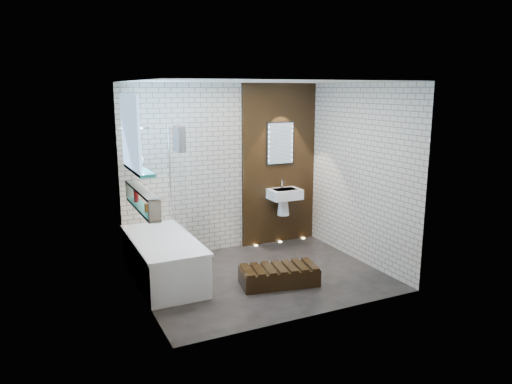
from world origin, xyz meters
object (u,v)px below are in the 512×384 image
bath_screen (177,179)px  led_mirror (280,143)px  washbasin (284,198)px  bathtub (163,259)px  walnut_step (279,276)px

bath_screen → led_mirror: 1.89m
bath_screen → washbasin: 1.89m
bathtub → washbasin: bearing=16.0°
washbasin → bathtub: bearing=-164.0°
bath_screen → walnut_step: bearing=-52.2°
bath_screen → walnut_step: bath_screen is taller
bathtub → washbasin: 2.32m
bath_screen → washbasin: bearing=5.8°
bath_screen → walnut_step: (0.96, -1.24, -1.17)m
bathtub → bath_screen: (0.35, 0.44, 0.99)m
washbasin → walnut_step: washbasin is taller
washbasin → led_mirror: size_ratio=0.83×
bath_screen → washbasin: (1.82, 0.18, -0.49)m
bathtub → walnut_step: bathtub is taller
bathtub → walnut_step: size_ratio=1.73×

